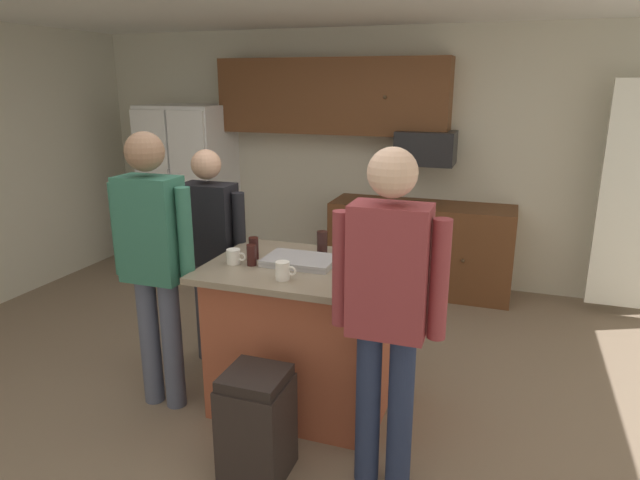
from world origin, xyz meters
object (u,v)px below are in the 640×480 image
Objects in this scene: trash_bin at (257,424)px; refrigerator at (190,188)px; mug_blue_stoneware at (283,271)px; mug_ceramic_white at (234,257)px; person_guest_left at (388,301)px; person_guest_by_door at (153,253)px; serving_tray at (300,261)px; glass_short_whisky at (252,255)px; glass_dark_ale at (322,242)px; microwave_over_range at (426,148)px; kitchen_island at (305,335)px; person_guest_right at (211,244)px; glass_stout_tall at (254,248)px.

refrigerator is at bearing 126.78° from trash_bin.
mug_blue_stoneware is 0.44m from mug_ceramic_white.
person_guest_left is 1.19m from mug_ceramic_white.
person_guest_by_door reaches higher than mug_ceramic_white.
person_guest_left is 0.93m from serving_tray.
glass_short_whisky is (0.57, 0.21, -0.01)m from person_guest_by_door.
mug_ceramic_white is at bearing -138.72° from glass_dark_ale.
refrigerator reaches higher than trash_bin.
refrigerator is at bearing -177.40° from microwave_over_range.
mug_blue_stoneware is at bearing -95.36° from kitchen_island.
mug_blue_stoneware is 0.85m from trash_bin.
refrigerator is 2.66m from microwave_over_range.
person_guest_left is at bearing -24.18° from mug_blue_stoneware.
glass_dark_ale reaches higher than glass_short_whisky.
serving_tray is (-0.40, -2.35, -0.46)m from microwave_over_range.
kitchen_island is at bearing 14.15° from mug_ceramic_white.
mug_blue_stoneware is at bearing -22.31° from mug_ceramic_white.
person_guest_right reaches higher than mug_blue_stoneware.
kitchen_island is 0.62m from glass_dark_ale.
person_guest_right is 12.84× the size of mug_blue_stoneware.
serving_tray is (0.39, 0.14, -0.03)m from mug_ceramic_white.
person_guest_by_door is 0.86m from mug_blue_stoneware.
person_guest_by_door is at bearing -159.74° from glass_short_whisky.
glass_dark_ale is at bearing 49.44° from glass_short_whisky.
person_guest_left is at bearing -9.61° from person_guest_right.
microwave_over_range is 0.35× the size of person_guest_right.
glass_stout_tall reaches higher than glass_short_whisky.
person_guest_right is 0.89m from glass_dark_ale.
person_guest_left is at bearing -41.25° from serving_tray.
person_guest_right is at bearing 176.35° from glass_dark_ale.
mug_ceramic_white is 0.30× the size of serving_tray.
person_guest_left is at bearing -84.25° from microwave_over_range.
trash_bin is (0.88, -0.42, -0.74)m from person_guest_by_door.
serving_tray is (-0.04, 0.03, 0.50)m from kitchen_island.
mug_blue_stoneware is (0.84, -0.62, 0.09)m from person_guest_right.
mug_blue_stoneware reaches higher than trash_bin.
person_guest_right is (-1.23, -2.04, -0.52)m from microwave_over_range.
refrigerator reaches higher than person_guest_left.
refrigerator reaches higher than person_guest_right.
person_guest_left is 12.49× the size of glass_stout_tall.
glass_stout_tall reaches higher than trash_bin.
glass_dark_ale is at bearing 41.28° from mug_ceramic_white.
glass_stout_tall reaches higher than serving_tray.
glass_stout_tall is 1.12m from trash_bin.
microwave_over_range is 0.46× the size of kitchen_island.
person_guest_left is (0.30, -2.96, -0.41)m from microwave_over_range.
refrigerator is 3.79m from trash_bin.
glass_dark_ale reaches higher than kitchen_island.
person_guest_by_door is 14.25× the size of mug_blue_stoneware.
refrigerator is 3.26× the size of microwave_over_range.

